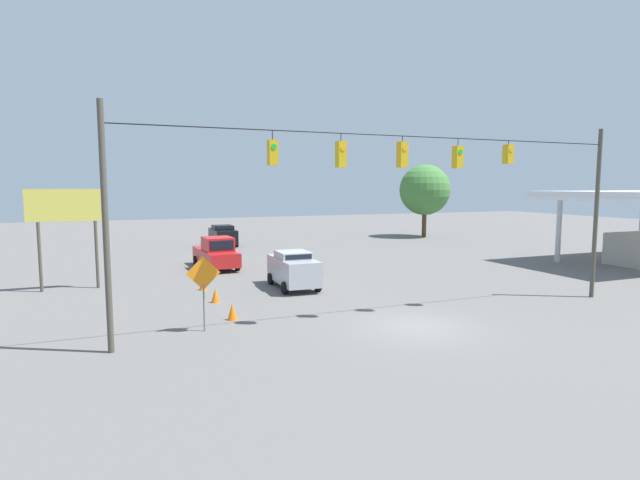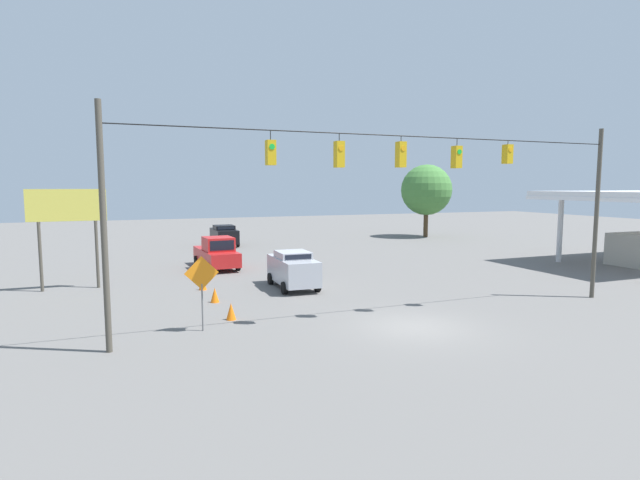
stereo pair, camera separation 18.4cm
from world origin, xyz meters
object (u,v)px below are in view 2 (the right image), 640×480
traffic_cone_fourth (198,273)px  traffic_cone_second (215,295)px  pickup_truck_red_withflow_far (217,253)px  traffic_cone_nearest (231,311)px  traffic_cone_third (203,283)px  sedan_black_withflow_deep (224,235)px  roadside_billboard (67,215)px  work_zone_sign (202,279)px  tree_horizon_left (426,190)px  sedan_silver_withflow_mid (293,269)px  overhead_signal_span (399,189)px

traffic_cone_fourth → traffic_cone_second: bearing=88.9°
pickup_truck_red_withflow_far → traffic_cone_fourth: size_ratio=7.93×
traffic_cone_nearest → pickup_truck_red_withflow_far: bearing=-97.7°
traffic_cone_nearest → traffic_cone_third: bearing=-88.5°
sedan_black_withflow_deep → roadside_billboard: 20.16m
sedan_black_withflow_deep → work_zone_sign: 27.40m
traffic_cone_second → tree_horizon_left: tree_horizon_left is taller
pickup_truck_red_withflow_far → traffic_cone_fourth: (1.74, 3.42, -0.63)m
traffic_cone_third → traffic_cone_fourth: same height
work_zone_sign → tree_horizon_left: (-27.69, -26.78, 3.04)m
sedan_silver_withflow_mid → traffic_cone_second: bearing=22.1°
work_zone_sign → pickup_truck_red_withflow_far: bearing=-102.2°
sedan_silver_withflow_mid → work_zone_sign: (5.72, 6.32, 0.96)m
work_zone_sign → overhead_signal_span: bearing=170.3°
traffic_cone_third → traffic_cone_fourth: bearing=-93.7°
sedan_silver_withflow_mid → overhead_signal_span: bearing=104.0°
sedan_silver_withflow_mid → roadside_billboard: roadside_billboard is taller
traffic_cone_nearest → traffic_cone_third: (0.17, -6.41, 0.00)m
traffic_cone_second → work_zone_sign: size_ratio=0.25×
roadside_billboard → work_zone_sign: size_ratio=1.86×
overhead_signal_span → sedan_black_withflow_deep: (1.65, -28.02, -4.31)m
pickup_truck_red_withflow_far → traffic_cone_fourth: 3.89m
work_zone_sign → sedan_silver_withflow_mid: bearing=-132.2°
pickup_truck_red_withflow_far → work_zone_sign: size_ratio=1.95×
overhead_signal_span → pickup_truck_red_withflow_far: bearing=-73.9°
sedan_black_withflow_deep → traffic_cone_fourth: (4.62, 15.75, -0.64)m
sedan_black_withflow_deep → pickup_truck_red_withflow_far: 12.66m
overhead_signal_span → sedan_black_withflow_deep: size_ratio=4.90×
traffic_cone_second → work_zone_sign: work_zone_sign is taller
tree_horizon_left → traffic_cone_third: bearing=35.9°
sedan_silver_withflow_mid → pickup_truck_red_withflow_far: bearing=-72.0°
pickup_truck_red_withflow_far → traffic_cone_third: 7.12m
roadside_billboard → sedan_black_withflow_deep: bearing=-124.4°
tree_horizon_left → traffic_cone_second: bearing=40.1°
pickup_truck_red_withflow_far → traffic_cone_third: size_ratio=7.93×
roadside_billboard → traffic_cone_third: bearing=157.3°
sedan_silver_withflow_mid → traffic_cone_nearest: (4.41, 5.16, -0.68)m
traffic_cone_fourth → work_zone_sign: size_ratio=0.25×
sedan_silver_withflow_mid → pickup_truck_red_withflow_far: pickup_truck_red_withflow_far is taller
pickup_truck_red_withflow_far → traffic_cone_nearest: (1.79, 13.22, -0.63)m
tree_horizon_left → traffic_cone_nearest: bearing=44.2°
overhead_signal_span → traffic_cone_second: 9.95m
traffic_cone_nearest → traffic_cone_fourth: (-0.05, -9.80, 0.00)m
sedan_black_withflow_deep → tree_horizon_left: (-21.72, -0.07, 4.04)m
traffic_cone_nearest → tree_horizon_left: size_ratio=0.09×
traffic_cone_nearest → traffic_cone_fourth: same height
pickup_truck_red_withflow_far → traffic_cone_second: pickup_truck_red_withflow_far is taller
tree_horizon_left → roadside_billboard: bearing=26.6°
overhead_signal_span → sedan_silver_withflow_mid: (1.90, -7.62, -4.27)m
pickup_truck_red_withflow_far → traffic_cone_fourth: bearing=63.0°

